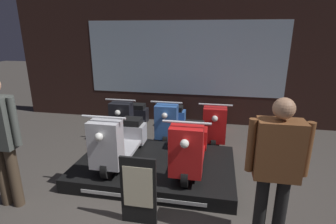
# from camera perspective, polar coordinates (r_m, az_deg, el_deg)

# --- Properties ---
(shop_wall_back) EXTENTS (8.40, 0.09, 3.20)m
(shop_wall_back) POSITION_cam_1_polar(r_m,az_deg,el_deg) (6.28, 3.44, 12.01)
(shop_wall_back) COLOR #331E19
(shop_wall_back) RESTS_ON ground_plane
(display_platform) EXTENTS (2.43, 1.59, 0.21)m
(display_platform) POSITION_cam_1_polar(r_m,az_deg,el_deg) (4.24, -2.77, -11.94)
(display_platform) COLOR black
(display_platform) RESTS_ON ground_plane
(scooter_display_left) EXTENTS (0.61, 1.52, 0.90)m
(scooter_display_left) POSITION_cam_1_polar(r_m,az_deg,el_deg) (4.14, -10.52, -6.15)
(scooter_display_left) COLOR black
(scooter_display_left) RESTS_ON display_platform
(scooter_display_right) EXTENTS (0.61, 1.52, 0.90)m
(scooter_display_right) POSITION_cam_1_polar(r_m,az_deg,el_deg) (3.89, 4.81, -7.45)
(scooter_display_right) COLOR black
(scooter_display_right) RESTS_ON display_platform
(scooter_backrow_0) EXTENTS (0.61, 1.52, 0.90)m
(scooter_backrow_0) POSITION_cam_1_polar(r_m,az_deg,el_deg) (5.77, -8.33, -1.40)
(scooter_backrow_0) COLOR black
(scooter_backrow_0) RESTS_ON ground_plane
(scooter_backrow_1) EXTENTS (0.61, 1.52, 0.90)m
(scooter_backrow_1) POSITION_cam_1_polar(r_m,az_deg,el_deg) (5.55, 0.64, -1.99)
(scooter_backrow_1) COLOR black
(scooter_backrow_1) RESTS_ON ground_plane
(scooter_backrow_2) EXTENTS (0.61, 1.52, 0.90)m
(scooter_backrow_2) POSITION_cam_1_polar(r_m,az_deg,el_deg) (5.47, 10.10, -2.56)
(scooter_backrow_2) COLOR black
(scooter_backrow_2) RESTS_ON ground_plane
(person_left_browsing) EXTENTS (0.54, 0.22, 1.69)m
(person_left_browsing) POSITION_cam_1_polar(r_m,az_deg,el_deg) (3.75, -32.73, -4.13)
(person_left_browsing) COLOR #473828
(person_left_browsing) RESTS_ON ground_plane
(person_right_browsing) EXTENTS (0.60, 0.25, 1.59)m
(person_right_browsing) POSITION_cam_1_polar(r_m,az_deg,el_deg) (2.85, 22.58, -9.92)
(person_right_browsing) COLOR black
(person_right_browsing) RESTS_ON ground_plane
(price_sign_board) EXTENTS (0.42, 0.04, 0.85)m
(price_sign_board) POSITION_cam_1_polar(r_m,az_deg,el_deg) (3.13, -6.54, -16.72)
(price_sign_board) COLOR black
(price_sign_board) RESTS_ON ground_plane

